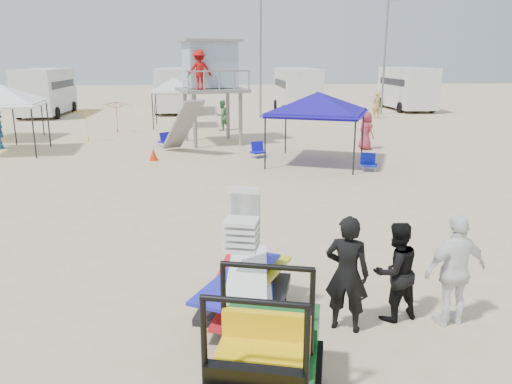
{
  "coord_description": "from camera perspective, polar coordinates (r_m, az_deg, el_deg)",
  "views": [
    {
      "loc": [
        -0.42,
        -7.13,
        4.06
      ],
      "look_at": [
        0.5,
        3.0,
        1.3
      ],
      "focal_mm": 35.0,
      "sensor_mm": 36.0,
      "label": 1
    }
  ],
  "objects": [
    {
      "name": "ground",
      "position": [
        8.22,
        -1.62,
        -14.44
      ],
      "size": [
        140.0,
        140.0,
        0.0
      ],
      "primitive_type": "plane",
      "color": "beige",
      "rests_on": "ground"
    },
    {
      "name": "utility_cart",
      "position": [
        5.74,
        0.41,
        -19.11
      ],
      "size": [
        1.73,
        2.56,
        1.78
      ],
      "color": "#0D531F",
      "rests_on": "ground"
    },
    {
      "name": "surf_trailer",
      "position": [
        7.79,
        -1.27,
        -9.71
      ],
      "size": [
        1.63,
        2.37,
        1.92
      ],
      "color": "black",
      "rests_on": "ground"
    },
    {
      "name": "man_left",
      "position": [
        7.71,
        10.36,
        -9.18
      ],
      "size": [
        0.79,
        0.68,
        1.83
      ],
      "primitive_type": "imported",
      "rotation": [
        0.0,
        0.0,
        2.71
      ],
      "color": "black",
      "rests_on": "ground"
    },
    {
      "name": "man_mid",
      "position": [
        8.22,
        15.64,
        -8.72
      ],
      "size": [
        0.93,
        0.81,
        1.62
      ],
      "primitive_type": "imported",
      "rotation": [
        0.0,
        0.0,
        3.42
      ],
      "color": "black",
      "rests_on": "ground"
    },
    {
      "name": "man_right",
      "position": [
        8.32,
        21.84,
        -8.34
      ],
      "size": [
        1.12,
        0.63,
        1.79
      ],
      "primitive_type": "imported",
      "rotation": [
        0.0,
        0.0,
        3.33
      ],
      "color": "white",
      "rests_on": "ground"
    },
    {
      "name": "lifeguard_tower",
      "position": [
        24.28,
        -5.36,
        13.88
      ],
      "size": [
        3.58,
        3.58,
        4.74
      ],
      "color": "gray",
      "rests_on": "ground"
    },
    {
      "name": "canopy_blue",
      "position": [
        19.52,
        7.08,
        10.89
      ],
      "size": [
        4.45,
        4.45,
        3.18
      ],
      "color": "black",
      "rests_on": "ground"
    },
    {
      "name": "canopy_white_a",
      "position": [
        23.98,
        -27.14,
        10.52
      ],
      "size": [
        3.3,
        3.3,
        3.34
      ],
      "color": "black",
      "rests_on": "ground"
    },
    {
      "name": "canopy_white_c",
      "position": [
        30.49,
        -9.34,
        12.51
      ],
      "size": [
        2.7,
        2.7,
        3.29
      ],
      "color": "black",
      "rests_on": "ground"
    },
    {
      "name": "umbrella_a",
      "position": [
        28.73,
        -15.63,
        8.27
      ],
      "size": [
        2.07,
        2.1,
        1.76
      ],
      "primitive_type": "imported",
      "rotation": [
        0.0,
        0.0,
        0.08
      ],
      "color": "red",
      "rests_on": "ground"
    },
    {
      "name": "umbrella_b",
      "position": [
        26.05,
        -18.71,
        7.27
      ],
      "size": [
        2.44,
        2.45,
        1.66
      ],
      "primitive_type": "imported",
      "rotation": [
        0.0,
        0.0,
        0.46
      ],
      "color": "yellow",
      "rests_on": "ground"
    },
    {
      "name": "cone_far",
      "position": [
        20.66,
        -11.65,
        4.24
      ],
      "size": [
        0.34,
        0.34,
        0.5
      ],
      "primitive_type": "cone",
      "color": "red",
      "rests_on": "ground"
    },
    {
      "name": "beach_chair_a",
      "position": [
        23.93,
        -10.34,
        5.93
      ],
      "size": [
        0.73,
        0.82,
        0.64
      ],
      "color": "#120FA9",
      "rests_on": "ground"
    },
    {
      "name": "beach_chair_b",
      "position": [
        20.92,
        0.17,
        4.87
      ],
      "size": [
        0.69,
        0.76,
        0.64
      ],
      "color": "#1110B7",
      "rests_on": "ground"
    },
    {
      "name": "beach_chair_c",
      "position": [
        18.88,
        12.75,
        3.36
      ],
      "size": [
        0.69,
        0.76,
        0.64
      ],
      "color": "#101EB7",
      "rests_on": "ground"
    },
    {
      "name": "rv_far_left",
      "position": [
        38.95,
        -22.92,
        10.69
      ],
      "size": [
        2.64,
        6.8,
        3.25
      ],
      "color": "silver",
      "rests_on": "ground"
    },
    {
      "name": "rv_mid_left",
      "position": [
        38.77,
        -9.21,
        11.65
      ],
      "size": [
        2.65,
        6.5,
        3.25
      ],
      "color": "silver",
      "rests_on": "ground"
    },
    {
      "name": "rv_mid_right",
      "position": [
        37.74,
        4.69,
        11.7
      ],
      "size": [
        2.64,
        7.0,
        3.25
      ],
      "color": "silver",
      "rests_on": "ground"
    },
    {
      "name": "rv_far_right",
      "position": [
        41.65,
        16.87,
        11.44
      ],
      "size": [
        2.64,
        6.6,
        3.25
      ],
      "color": "silver",
      "rests_on": "ground"
    },
    {
      "name": "light_pole_left",
      "position": [
        34.3,
        0.53,
        15.08
      ],
      "size": [
        0.14,
        0.14,
        8.0
      ],
      "primitive_type": "cylinder",
      "color": "slate",
      "rests_on": "ground"
    },
    {
      "name": "light_pole_right",
      "position": [
        37.73,
        14.49,
        14.63
      ],
      "size": [
        0.14,
        0.14,
        8.0
      ],
      "primitive_type": "cylinder",
      "color": "slate",
      "rests_on": "ground"
    },
    {
      "name": "distant_beachgoers",
      "position": [
        25.89,
        -8.12,
        8.0
      ],
      "size": [
        22.02,
        12.4,
        1.84
      ],
      "color": "#AC3143",
      "rests_on": "ground"
    }
  ]
}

